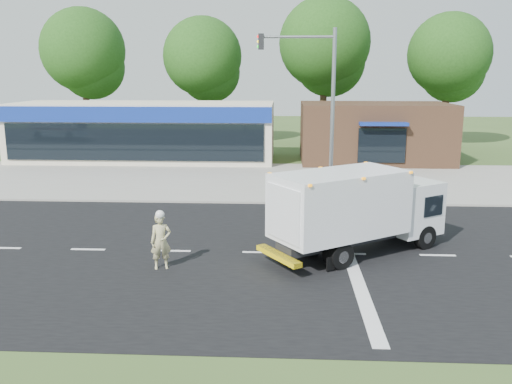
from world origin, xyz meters
TOP-DOWN VIEW (x-y plane):
  - ground at (0.00, 0.00)m, footprint 120.00×120.00m
  - road_asphalt at (0.00, 0.00)m, footprint 60.00×14.00m
  - sidewalk at (0.00, 8.20)m, footprint 60.00×2.40m
  - parking_apron at (0.00, 14.00)m, footprint 60.00×9.00m
  - lane_markings at (1.35, -1.35)m, footprint 55.20×7.00m
  - ems_box_truck at (3.22, 0.05)m, footprint 6.57×5.33m
  - emergency_worker at (-3.02, -1.68)m, footprint 0.75×0.60m
  - retail_strip_mall at (-9.00, 19.93)m, footprint 18.00×6.20m
  - brown_storefront at (7.00, 19.98)m, footprint 10.00×6.70m
  - traffic_signal_pole at (2.35, 7.60)m, footprint 3.51×0.25m
  - background_trees at (-0.85, 28.16)m, footprint 36.77×7.39m

SIDE VIEW (x-z plane):
  - ground at x=0.00m, z-range 0.00..0.00m
  - road_asphalt at x=0.00m, z-range -0.01..0.01m
  - parking_apron at x=0.00m, z-range 0.00..0.02m
  - lane_markings at x=1.35m, z-range 0.01..0.02m
  - sidewalk at x=0.00m, z-range 0.00..0.12m
  - emergency_worker at x=-3.02m, z-range -0.02..1.88m
  - ems_box_truck at x=3.22m, z-range 0.22..3.13m
  - brown_storefront at x=7.00m, z-range 0.00..4.00m
  - retail_strip_mall at x=-9.00m, z-range 0.01..4.01m
  - traffic_signal_pole at x=2.35m, z-range 0.92..8.92m
  - background_trees at x=-0.85m, z-range 1.33..13.43m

